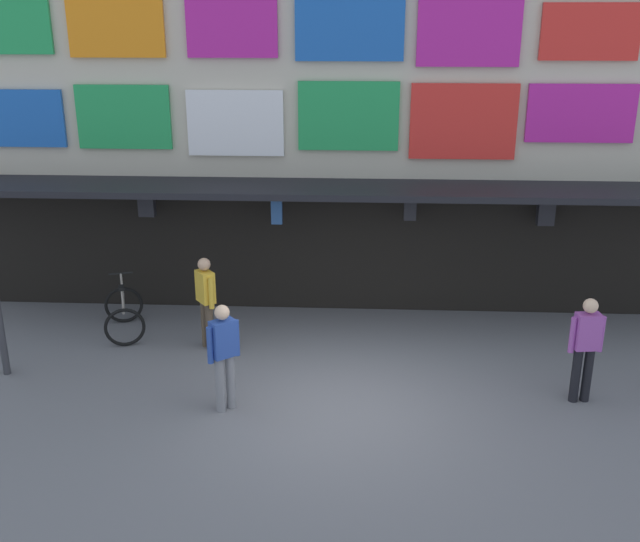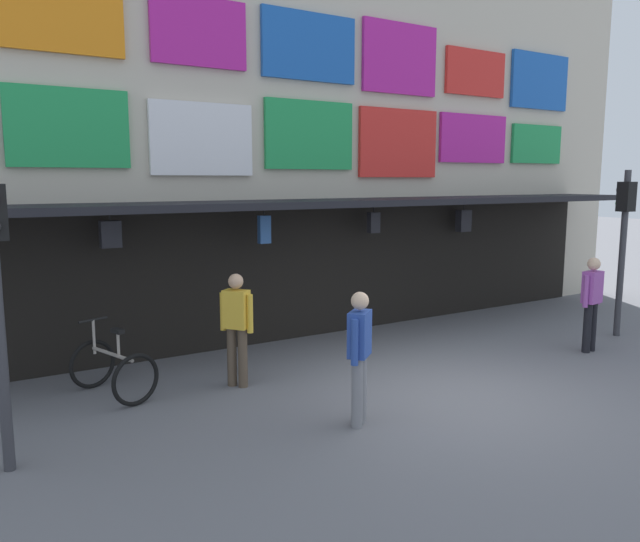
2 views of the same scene
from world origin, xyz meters
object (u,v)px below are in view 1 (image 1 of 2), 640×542
Objects in this scene: pedestrian_in_red at (206,298)px; pedestrian_in_green at (586,344)px; pedestrian_in_purple at (224,352)px; bicycle_parked at (124,314)px.

pedestrian_in_red is 6.25m from pedestrian_in_green.
pedestrian_in_red is (-0.69, 2.11, 0.00)m from pedestrian_in_purple.
pedestrian_in_purple is at bearing -174.32° from pedestrian_in_green.
pedestrian_in_green reaches higher than bicycle_parked.
pedestrian_in_red and pedestrian_in_green have the same top height.
bicycle_parked is 0.79× the size of pedestrian_in_purple.
pedestrian_in_purple is 1.00× the size of pedestrian_in_red.
pedestrian_in_green is at bearing -14.60° from pedestrian_in_red.
pedestrian_in_purple reaches higher than bicycle_parked.
pedestrian_in_green is at bearing -15.25° from bicycle_parked.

